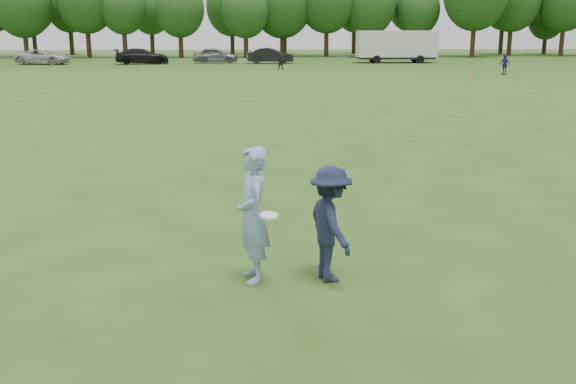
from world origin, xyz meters
name	(u,v)px	position (x,y,z in m)	size (l,w,h in m)	color
ground	(324,284)	(0.00, 0.00, 0.00)	(200.00, 200.00, 0.00)	#2C4A15
thrower	(253,215)	(-1.04, 0.23, 1.00)	(0.73, 0.48, 2.01)	#85A3CE
defender	(331,224)	(0.10, 0.18, 0.86)	(1.12, 0.64, 1.73)	#1B233B
player_far_b	(504,65)	(18.57, 42.70, 0.77)	(0.90, 0.37, 1.53)	navy
player_far_d	(281,61)	(1.53, 49.53, 0.77)	(1.43, 0.46, 1.54)	#282828
car_c	(43,57)	(-21.41, 59.05, 0.72)	(2.39, 5.18, 1.44)	#B7B6BC
car_d	(142,56)	(-11.78, 59.09, 0.76)	(2.12, 5.22, 1.51)	black
car_e	(215,55)	(-4.63, 60.51, 0.78)	(1.83, 4.56, 1.55)	slate
car_f	(270,56)	(0.88, 59.65, 0.76)	(1.62, 4.64, 1.53)	black
field_cone	(473,75)	(15.19, 39.84, 0.15)	(0.28, 0.28, 0.30)	#F7500D
disc_in_play	(269,215)	(-0.81, -0.07, 1.08)	(0.32, 0.31, 0.08)	white
cargo_trailer	(396,45)	(13.78, 60.10, 1.78)	(9.00, 2.75, 3.20)	silver
treeline	(281,4)	(2.81, 76.90, 6.26)	(130.35, 18.39, 11.74)	#332114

